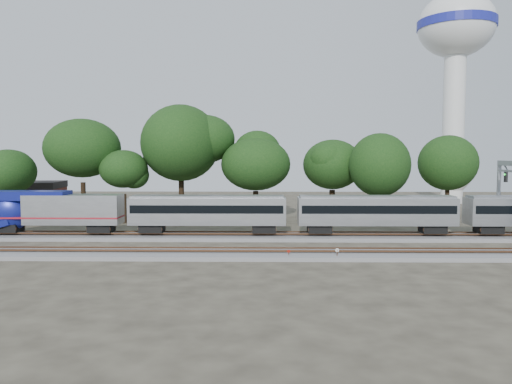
% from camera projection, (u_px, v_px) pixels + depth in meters
% --- Properties ---
extents(ground, '(160.00, 160.00, 0.00)m').
position_uv_depth(ground, '(260.00, 248.00, 50.41)').
color(ground, '#383328').
rests_on(ground, ground).
extents(track_far, '(160.00, 5.00, 0.73)m').
position_uv_depth(track_far, '(260.00, 237.00, 56.38)').
color(track_far, slate).
rests_on(track_far, ground).
extents(track_near, '(160.00, 5.00, 0.73)m').
position_uv_depth(track_near, '(260.00, 254.00, 46.40)').
color(track_near, slate).
rests_on(track_near, ground).
extents(train, '(91.23, 3.15, 4.64)m').
position_uv_depth(train, '(377.00, 210.00, 55.95)').
color(train, silver).
rests_on(train, ground).
extents(switch_stand_red, '(0.28, 0.10, 0.88)m').
position_uv_depth(switch_stand_red, '(289.00, 253.00, 44.95)').
color(switch_stand_red, '#512D19').
rests_on(switch_stand_red, ground).
extents(switch_stand_white, '(0.35, 0.12, 1.11)m').
position_uv_depth(switch_stand_white, '(337.00, 253.00, 44.51)').
color(switch_stand_white, '#512D19').
rests_on(switch_stand_white, ground).
extents(switch_lever, '(0.57, 0.46, 0.30)m').
position_uv_depth(switch_lever, '(341.00, 258.00, 44.81)').
color(switch_lever, '#512D19').
rests_on(switch_lever, ground).
extents(water_tower, '(14.74, 14.74, 40.82)m').
position_uv_depth(water_tower, '(456.00, 48.00, 96.72)').
color(water_tower, silver).
rests_on(water_tower, ground).
extents(brick_building, '(12.13, 9.23, 5.42)m').
position_uv_depth(brick_building, '(23.00, 199.00, 75.94)').
color(brick_building, maroon).
rests_on(brick_building, ground).
extents(tree_0, '(7.33, 7.33, 10.33)m').
position_uv_depth(tree_0, '(9.00, 172.00, 66.34)').
color(tree_0, black).
rests_on(tree_0, ground).
extents(tree_1, '(10.57, 10.57, 14.90)m').
position_uv_depth(tree_1, '(82.00, 148.00, 69.98)').
color(tree_1, black).
rests_on(tree_1, ground).
extents(tree_2, '(7.64, 7.64, 10.77)m').
position_uv_depth(tree_2, '(124.00, 169.00, 68.93)').
color(tree_2, black).
rests_on(tree_2, ground).
extents(tree_3, '(11.35, 11.35, 16.00)m').
position_uv_depth(tree_3, '(181.00, 143.00, 71.43)').
color(tree_3, black).
rests_on(tree_3, ground).
extents(tree_4, '(8.28, 8.28, 11.67)m').
position_uv_depth(tree_4, '(256.00, 164.00, 69.81)').
color(tree_4, black).
rests_on(tree_4, ground).
extents(tree_5, '(8.20, 8.20, 11.56)m').
position_uv_depth(tree_5, '(332.00, 165.00, 72.80)').
color(tree_5, black).
rests_on(tree_5, ground).
extents(tree_6, '(8.24, 8.24, 11.62)m').
position_uv_depth(tree_6, '(379.00, 165.00, 67.32)').
color(tree_6, black).
rests_on(tree_6, ground).
extents(tree_7, '(8.44, 8.44, 11.90)m').
position_uv_depth(tree_7, '(448.00, 163.00, 73.51)').
color(tree_7, black).
rests_on(tree_7, ground).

